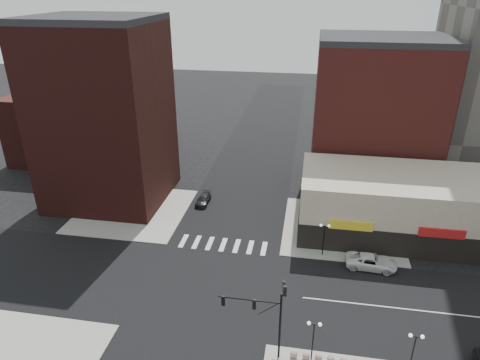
# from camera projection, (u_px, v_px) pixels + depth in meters

# --- Properties ---
(ground) EXTENTS (240.00, 240.00, 0.00)m
(ground) POSITION_uv_depth(u_px,v_px,m) (209.00, 287.00, 45.66)
(ground) COLOR black
(ground) RESTS_ON ground
(road_ew) EXTENTS (200.00, 14.00, 0.02)m
(road_ew) POSITION_uv_depth(u_px,v_px,m) (208.00, 287.00, 45.65)
(road_ew) COLOR black
(road_ew) RESTS_ON ground
(road_ns) EXTENTS (14.00, 200.00, 0.02)m
(road_ns) POSITION_uv_depth(u_px,v_px,m) (208.00, 287.00, 45.65)
(road_ns) COLOR black
(road_ns) RESTS_ON ground
(sidewalk_nw) EXTENTS (15.00, 15.00, 0.12)m
(sidewalk_nw) POSITION_uv_depth(u_px,v_px,m) (133.00, 211.00, 60.81)
(sidewalk_nw) COLOR gray
(sidewalk_nw) RESTS_ON ground
(sidewalk_ne) EXTENTS (15.00, 15.00, 0.12)m
(sidewalk_ne) POSITION_uv_depth(u_px,v_px,m) (341.00, 228.00, 56.39)
(sidewalk_ne) COLOR gray
(sidewalk_ne) RESTS_ON ground
(building_nw) EXTENTS (16.00, 15.00, 25.00)m
(building_nw) POSITION_uv_depth(u_px,v_px,m) (105.00, 116.00, 59.83)
(building_nw) COLOR #3A1512
(building_nw) RESTS_ON ground
(building_nw_low) EXTENTS (20.00, 18.00, 12.00)m
(building_nw_low) POSITION_uv_depth(u_px,v_px,m) (81.00, 124.00, 78.40)
(building_nw_low) COLOR #3A1512
(building_nw_low) RESTS_ON ground
(building_ne_midrise) EXTENTS (18.00, 15.00, 22.00)m
(building_ne_midrise) POSITION_uv_depth(u_px,v_px,m) (374.00, 118.00, 64.50)
(building_ne_midrise) COLOR maroon
(building_ne_midrise) RESTS_ON ground
(building_ne_row) EXTENTS (24.20, 12.20, 8.00)m
(building_ne_row) POSITION_uv_depth(u_px,v_px,m) (395.00, 209.00, 54.47)
(building_ne_row) COLOR beige
(building_ne_row) RESTS_ON ground
(traffic_signal) EXTENTS (5.59, 3.09, 7.77)m
(traffic_signal) POSITION_uv_depth(u_px,v_px,m) (269.00, 309.00, 35.46)
(traffic_signal) COLOR black
(traffic_signal) RESTS_ON ground
(street_lamp_se_a) EXTENTS (1.22, 0.32, 4.16)m
(street_lamp_se_a) POSITION_uv_depth(u_px,v_px,m) (314.00, 331.00, 35.44)
(street_lamp_se_a) COLOR black
(street_lamp_se_a) RESTS_ON sidewalk_se
(street_lamp_se_b) EXTENTS (1.22, 0.32, 4.16)m
(street_lamp_se_b) POSITION_uv_depth(u_px,v_px,m) (415.00, 344.00, 34.22)
(street_lamp_se_b) COLOR black
(street_lamp_se_b) RESTS_ON sidewalk_se
(street_lamp_ne) EXTENTS (1.22, 0.32, 4.16)m
(street_lamp_ne) POSITION_uv_depth(u_px,v_px,m) (324.00, 232.00, 49.59)
(street_lamp_ne) COLOR black
(street_lamp_ne) RESTS_ON sidewalk_ne
(white_suv) EXTENTS (5.83, 2.92, 1.58)m
(white_suv) POSITION_uv_depth(u_px,v_px,m) (371.00, 262.00, 48.48)
(white_suv) COLOR white
(white_suv) RESTS_ON ground
(dark_sedan_north) EXTENTS (1.77, 4.22, 1.22)m
(dark_sedan_north) POSITION_uv_depth(u_px,v_px,m) (203.00, 200.00, 62.70)
(dark_sedan_north) COLOR black
(dark_sedan_north) RESTS_ON ground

